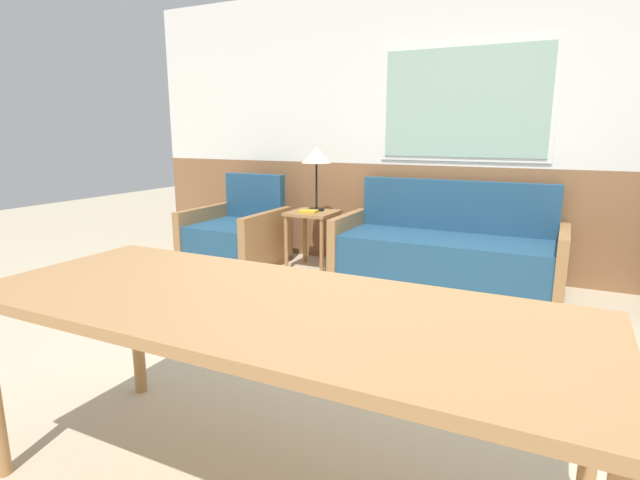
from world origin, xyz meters
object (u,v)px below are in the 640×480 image
couch (445,255)px  side_table (313,224)px  armchair (237,239)px  table_lamp (316,157)px  dining_table (268,320)px

couch → side_table: bearing=-178.7°
armchair → table_lamp: (0.77, 0.29, 0.83)m
couch → side_table: 1.31m
side_table → dining_table: size_ratio=0.26×
table_lamp → dining_table: bearing=-66.2°
armchair → side_table: size_ratio=1.56×
table_lamp → dining_table: table_lamp is taller
couch → armchair: bearing=-173.4°
side_table → table_lamp: 0.64m
armchair → table_lamp: bearing=17.9°
couch → armchair: (-2.06, -0.24, -0.01)m
couch → armchair: couch is taller
armchair → dining_table: size_ratio=0.41×
side_table → table_lamp: size_ratio=0.93×
couch → dining_table: (0.02, -2.92, 0.43)m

